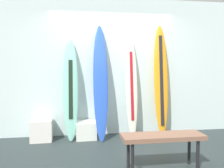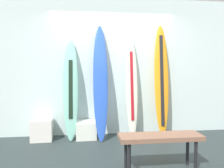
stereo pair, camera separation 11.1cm
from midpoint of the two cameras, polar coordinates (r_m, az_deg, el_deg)
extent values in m
cube|color=#2A3435|center=(3.93, 3.35, -16.93)|extent=(8.00, 8.00, 0.04)
cube|color=silver|center=(4.96, 0.65, 4.19)|extent=(7.20, 0.20, 2.80)
ellipsoid|color=#7EC5B3|center=(4.58, -9.29, -1.23)|extent=(0.29, 0.43, 1.94)
cube|color=black|center=(4.54, -9.31, -1.18)|extent=(0.07, 0.22, 1.11)
cone|color=black|center=(4.61, -9.22, -11.29)|extent=(0.07, 0.09, 0.11)
ellipsoid|color=blue|center=(4.53, -2.11, 0.55)|extent=(0.30, 0.57, 2.22)
cone|color=black|center=(4.52, -1.88, -11.26)|extent=(0.07, 0.09, 0.11)
ellipsoid|color=silver|center=(4.72, 5.46, -0.41)|extent=(0.24, 0.36, 2.04)
cube|color=#AC1620|center=(4.69, 5.54, -0.38)|extent=(0.06, 0.21, 1.36)
cone|color=black|center=(4.78, 5.62, -10.59)|extent=(0.07, 0.08, 0.11)
ellipsoid|color=orange|center=(4.90, 12.53, 0.91)|extent=(0.31, 0.37, 2.26)
cube|color=black|center=(4.86, 12.67, 0.94)|extent=(0.08, 0.25, 1.82)
cone|color=black|center=(4.96, 12.68, -9.90)|extent=(0.07, 0.08, 0.11)
cube|color=silver|center=(4.76, -15.97, -10.56)|extent=(0.41, 0.41, 0.40)
cube|color=white|center=(4.71, -5.65, -10.99)|extent=(0.40, 0.40, 0.33)
cube|color=#855E49|center=(3.31, 12.59, -12.39)|extent=(1.12, 0.35, 0.06)
cylinder|color=black|center=(3.16, 5.26, -17.78)|extent=(0.04, 0.04, 0.43)
cylinder|color=black|center=(3.45, 20.52, -16.08)|extent=(0.04, 0.04, 0.43)
cylinder|color=black|center=(3.38, 4.34, -16.28)|extent=(0.04, 0.04, 0.43)
cylinder|color=black|center=(3.66, 18.70, -14.89)|extent=(0.04, 0.04, 0.43)
camera|label=1|loc=(0.06, -89.31, 0.05)|focal=37.73mm
camera|label=2|loc=(0.06, 90.69, -0.05)|focal=37.73mm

